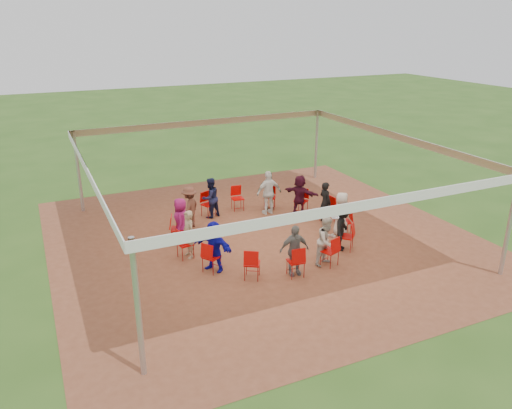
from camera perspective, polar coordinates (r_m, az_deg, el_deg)
name	(u,v)px	position (r m, az deg, el deg)	size (l,w,h in m)	color
ground	(262,238)	(16.28, 0.71, -3.85)	(80.00, 80.00, 0.00)	#2E531A
dirt_patch	(262,238)	(16.28, 0.71, -3.83)	(13.00, 13.00, 0.00)	brown
tent	(263,168)	(15.46, 0.75, 4.20)	(10.33, 10.33, 3.00)	#B2B2B7
chair_0	(344,222)	(16.62, 10.04, -1.95)	(0.42, 0.44, 0.90)	#C50502
chair_1	(327,209)	(17.61, 8.17, -0.55)	(0.42, 0.44, 0.90)	#C50502
chair_2	(301,201)	(18.31, 5.18, 0.40)	(0.42, 0.44, 0.90)	#C50502
chair_3	(270,197)	(18.62, 1.58, 0.83)	(0.42, 0.44, 0.90)	#C50502
chair_4	(238,199)	(18.50, -2.12, 0.69)	(0.42, 0.44, 0.90)	#C50502
chair_5	(208,205)	(17.97, -5.46, 0.00)	(0.42, 0.44, 0.90)	#C50502
chair_6	(187,215)	(17.10, -7.91, -1.19)	(0.42, 0.44, 0.90)	#C50502
chair_7	(178,229)	(16.02, -8.96, -2.77)	(0.42, 0.44, 0.90)	#C50502
chair_8	(185,244)	(14.93, -8.10, -4.49)	(0.42, 0.44, 0.90)	#C50502
chair_9	(211,257)	(14.07, -5.11, -5.99)	(0.42, 0.44, 0.90)	#C50502
chair_10	(252,264)	(13.66, -0.46, -6.76)	(0.42, 0.44, 0.90)	#C50502
chair_11	(296,261)	(13.81, 4.56, -6.49)	(0.42, 0.44, 0.90)	#C50502
chair_12	(330,251)	(14.50, 8.42, -5.30)	(0.42, 0.44, 0.90)	#C50502
chair_13	(346,237)	(15.52, 10.26, -3.64)	(0.42, 0.44, 0.90)	#C50502
person_seated_0	(341,214)	(16.49, 9.70, -1.05)	(0.71, 0.40, 1.46)	beige
person_seated_1	(325,202)	(17.44, 7.91, 0.25)	(0.53, 0.35, 1.46)	black
person_seated_2	(300,195)	(18.11, 5.03, 1.14)	(1.35, 0.51, 1.46)	#3C0E20
person_seated_3	(270,191)	(18.41, 1.56, 1.54)	(0.86, 0.44, 1.46)	#285139
person_seated_4	(210,198)	(17.78, -5.24, 0.77)	(0.71, 0.41, 1.46)	#15183A
person_seated_5	(190,207)	(16.94, -7.60, -0.34)	(0.94, 0.47, 1.46)	brown
person_seated_6	(181,220)	(15.90, -8.58, -1.80)	(0.71, 0.40, 1.46)	#891356
person_seated_7	(188,234)	(14.86, -7.73, -3.39)	(0.53, 0.35, 1.46)	tan
person_seated_8	(214,246)	(14.03, -4.85, -4.76)	(1.35, 0.51, 1.46)	#0E0DA1
person_seated_9	(294,250)	(13.79, 4.39, -5.22)	(0.86, 0.44, 1.46)	slate
person_seated_10	(327,241)	(14.44, 8.10, -4.13)	(0.71, 0.41, 1.46)	beige
person_seated_11	(343,228)	(15.42, 9.89, -2.61)	(0.94, 0.47, 1.46)	black
standing_person	(269,193)	(18.01, 1.45, 1.36)	(0.95, 0.48, 1.61)	white
cable_coil	(257,223)	(17.35, 0.11, -2.17)	(0.40, 0.40, 0.03)	black
laptop	(336,216)	(16.46, 9.13, -1.26)	(0.32, 0.36, 0.20)	#B7B7BC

